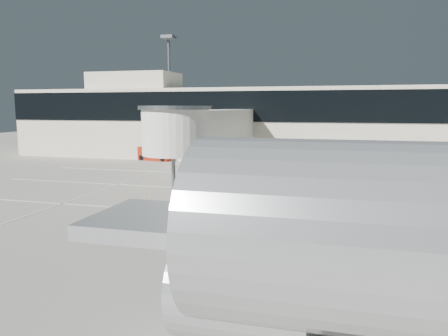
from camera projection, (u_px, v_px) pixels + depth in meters
The scene contains 11 objects.
ground at pixel (206, 223), 22.46m from camera, with size 140.00×140.00×0.00m, color #B0AA9D.
lane_markings at pixel (237, 190), 31.54m from camera, with size 40.00×30.00×0.02m.
terminal at pixel (282, 123), 50.55m from camera, with size 64.00×12.11×15.20m.
jet_bridge at pixel (205, 128), 34.62m from camera, with size 5.70×20.40×6.03m.
baggage_tug at pixel (254, 202), 24.69m from camera, with size 2.79×2.27×1.67m.
suitcase_cart at pixel (354, 193), 28.14m from camera, with size 3.39×1.81×1.30m.
box_cart_near at pixel (221, 227), 19.70m from camera, with size 3.50×2.41×1.37m.
box_cart_far at pixel (154, 217), 21.88m from camera, with size 3.32×2.31×1.30m.
ground_worker at pixel (179, 219), 19.94m from camera, with size 0.62×0.41×1.71m, color #9DE317.
minivan at pixel (374, 170), 33.96m from camera, with size 3.13×5.02×1.77m.
belt_loader at pixel (156, 154), 48.85m from camera, with size 4.30×2.23×1.98m.
Camera 1 is at (6.75, -20.80, 5.96)m, focal length 35.00 mm.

